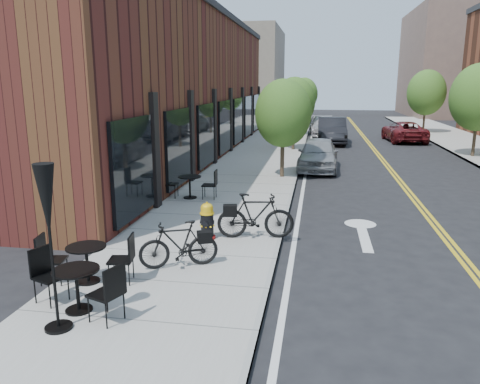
{
  "coord_description": "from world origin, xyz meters",
  "views": [
    {
      "loc": [
        0.77,
        -9.34,
        3.76
      ],
      "look_at": [
        -1.17,
        2.29,
        1.0
      ],
      "focal_mm": 35.0,
      "sensor_mm": 36.0,
      "label": 1
    }
  ],
  "objects_px": {
    "bicycle_right": "(256,216)",
    "parked_car_b": "(332,130)",
    "parked_car_a": "(318,154)",
    "fire_hydrant": "(207,221)",
    "patio_umbrella": "(48,213)",
    "bicycle_left": "(179,244)",
    "parked_car_far": "(404,131)",
    "bistro_set_b": "(87,259)",
    "bistro_set_c": "(190,184)",
    "parked_car_c": "(323,126)",
    "bistro_set_a": "(77,284)"
  },
  "relations": [
    {
      "from": "parked_car_a",
      "to": "bistro_set_b",
      "type": "bearing_deg",
      "value": -105.88
    },
    {
      "from": "bistro_set_a",
      "to": "bistro_set_c",
      "type": "distance_m",
      "value": 7.77
    },
    {
      "from": "bicycle_left",
      "to": "parked_car_c",
      "type": "distance_m",
      "value": 26.53
    },
    {
      "from": "bistro_set_a",
      "to": "bistro_set_b",
      "type": "height_order",
      "value": "bistro_set_a"
    },
    {
      "from": "bicycle_right",
      "to": "bistro_set_b",
      "type": "relative_size",
      "value": 1.06
    },
    {
      "from": "parked_car_b",
      "to": "parked_car_c",
      "type": "height_order",
      "value": "parked_car_b"
    },
    {
      "from": "patio_umbrella",
      "to": "parked_car_far",
      "type": "bearing_deg",
      "value": 70.4
    },
    {
      "from": "parked_car_b",
      "to": "parked_car_far",
      "type": "relative_size",
      "value": 1.04
    },
    {
      "from": "bicycle_right",
      "to": "parked_car_b",
      "type": "height_order",
      "value": "parked_car_b"
    },
    {
      "from": "bistro_set_c",
      "to": "parked_car_b",
      "type": "xyz_separation_m",
      "value": [
        4.86,
        16.15,
        0.22
      ]
    },
    {
      "from": "bicycle_left",
      "to": "bistro_set_b",
      "type": "xyz_separation_m",
      "value": [
        -1.47,
        -0.99,
        -0.02
      ]
    },
    {
      "from": "parked_car_a",
      "to": "parked_car_b",
      "type": "height_order",
      "value": "parked_car_b"
    },
    {
      "from": "bicycle_left",
      "to": "parked_car_b",
      "type": "xyz_separation_m",
      "value": [
        3.51,
        21.85,
        0.21
      ]
    },
    {
      "from": "fire_hydrant",
      "to": "bistro_set_b",
      "type": "relative_size",
      "value": 0.52
    },
    {
      "from": "bicycle_right",
      "to": "bistro_set_c",
      "type": "distance_m",
      "value": 4.49
    },
    {
      "from": "bistro_set_b",
      "to": "bistro_set_c",
      "type": "bearing_deg",
      "value": 78.96
    },
    {
      "from": "bistro_set_a",
      "to": "patio_umbrella",
      "type": "height_order",
      "value": "patio_umbrella"
    },
    {
      "from": "fire_hydrant",
      "to": "parked_car_far",
      "type": "bearing_deg",
      "value": 69.81
    },
    {
      "from": "bistro_set_a",
      "to": "parked_car_b",
      "type": "distance_m",
      "value": 24.36
    },
    {
      "from": "fire_hydrant",
      "to": "bistro_set_c",
      "type": "bearing_deg",
      "value": 111.41
    },
    {
      "from": "bistro_set_c",
      "to": "patio_umbrella",
      "type": "distance_m",
      "value": 8.47
    },
    {
      "from": "fire_hydrant",
      "to": "patio_umbrella",
      "type": "distance_m",
      "value": 4.87
    },
    {
      "from": "fire_hydrant",
      "to": "bicycle_left",
      "type": "xyz_separation_m",
      "value": [
        -0.15,
        -1.84,
        0.05
      ]
    },
    {
      "from": "bicycle_right",
      "to": "bistro_set_c",
      "type": "height_order",
      "value": "bicycle_right"
    },
    {
      "from": "bicycle_right",
      "to": "bistro_set_a",
      "type": "distance_m",
      "value": 4.76
    },
    {
      "from": "bistro_set_b",
      "to": "parked_car_a",
      "type": "bearing_deg",
      "value": 62.31
    },
    {
      "from": "bicycle_right",
      "to": "patio_umbrella",
      "type": "bearing_deg",
      "value": 143.78
    },
    {
      "from": "fire_hydrant",
      "to": "bistro_set_a",
      "type": "distance_m",
      "value": 4.1
    },
    {
      "from": "bicycle_left",
      "to": "bistro_set_a",
      "type": "bearing_deg",
      "value": -51.02
    },
    {
      "from": "bicycle_left",
      "to": "bicycle_right",
      "type": "height_order",
      "value": "bicycle_right"
    },
    {
      "from": "bistro_set_b",
      "to": "parked_car_b",
      "type": "relative_size",
      "value": 0.35
    },
    {
      "from": "parked_car_b",
      "to": "fire_hydrant",
      "type": "bearing_deg",
      "value": -100.38
    },
    {
      "from": "bicycle_right",
      "to": "parked_car_far",
      "type": "xyz_separation_m",
      "value": [
        6.93,
        21.42,
        -0.01
      ]
    },
    {
      "from": "bicycle_left",
      "to": "bicycle_right",
      "type": "distance_m",
      "value": 2.43
    },
    {
      "from": "parked_car_c",
      "to": "parked_car_a",
      "type": "bearing_deg",
      "value": -95.48
    },
    {
      "from": "bicycle_left",
      "to": "parked_car_far",
      "type": "distance_m",
      "value": 24.87
    },
    {
      "from": "bistro_set_b",
      "to": "parked_car_a",
      "type": "height_order",
      "value": "parked_car_a"
    },
    {
      "from": "bistro_set_c",
      "to": "bicycle_right",
      "type": "bearing_deg",
      "value": -56.29
    },
    {
      "from": "bicycle_right",
      "to": "parked_car_c",
      "type": "relative_size",
      "value": 0.39
    },
    {
      "from": "fire_hydrant",
      "to": "parked_car_c",
      "type": "relative_size",
      "value": 0.19
    },
    {
      "from": "fire_hydrant",
      "to": "parked_car_b",
      "type": "relative_size",
      "value": 0.18
    },
    {
      "from": "bistro_set_b",
      "to": "patio_umbrella",
      "type": "distance_m",
      "value": 2.19
    },
    {
      "from": "parked_car_b",
      "to": "bicycle_right",
      "type": "bearing_deg",
      "value": -97.27
    },
    {
      "from": "patio_umbrella",
      "to": "bicycle_left",
      "type": "bearing_deg",
      "value": 67.54
    },
    {
      "from": "bistro_set_b",
      "to": "bistro_set_c",
      "type": "height_order",
      "value": "bistro_set_c"
    },
    {
      "from": "bistro_set_a",
      "to": "patio_umbrella",
      "type": "relative_size",
      "value": 0.7
    },
    {
      "from": "parked_car_a",
      "to": "parked_car_b",
      "type": "xyz_separation_m",
      "value": [
        0.8,
        9.73,
        0.1
      ]
    },
    {
      "from": "fire_hydrant",
      "to": "parked_car_b",
      "type": "xyz_separation_m",
      "value": [
        3.36,
        20.01,
        0.27
      ]
    },
    {
      "from": "bistro_set_a",
      "to": "bistro_set_b",
      "type": "distance_m",
      "value": 1.15
    },
    {
      "from": "fire_hydrant",
      "to": "bistro_set_c",
      "type": "height_order",
      "value": "bistro_set_c"
    }
  ]
}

